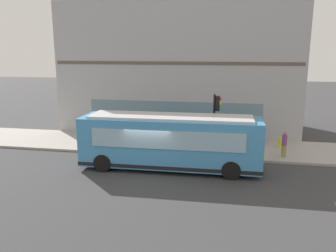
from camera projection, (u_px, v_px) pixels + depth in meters
name	position (u px, v px, depth m)	size (l,w,h in m)	color
ground	(150.00, 171.00, 19.02)	(120.00, 120.00, 0.00)	#38383A
sidewalk_curb	(167.00, 145.00, 23.89)	(5.00, 40.00, 0.15)	#9E9991
building_corner	(181.00, 68.00, 28.65)	(7.29, 18.87, 10.29)	#A8A8AD
city_bus_nearside	(170.00, 142.00, 19.13)	(2.73, 10.08, 3.07)	#3F8CC6
traffic_light_near_corner	(216.00, 113.00, 20.73)	(0.32, 0.49, 3.85)	black
fire_hydrant	(280.00, 142.00, 23.01)	(0.35, 0.35, 0.74)	gold
pedestrian_by_light_pole	(284.00, 143.00, 20.81)	(0.32, 0.32, 1.60)	#99994C
pedestrian_near_building_entrance	(180.00, 126.00, 25.30)	(0.32, 0.32, 1.62)	silver
pedestrian_walking_along_curb	(111.00, 127.00, 24.65)	(0.32, 0.32, 1.77)	black
newspaper_vending_box	(259.00, 137.00, 24.09)	(0.44, 0.42, 0.90)	#263F99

